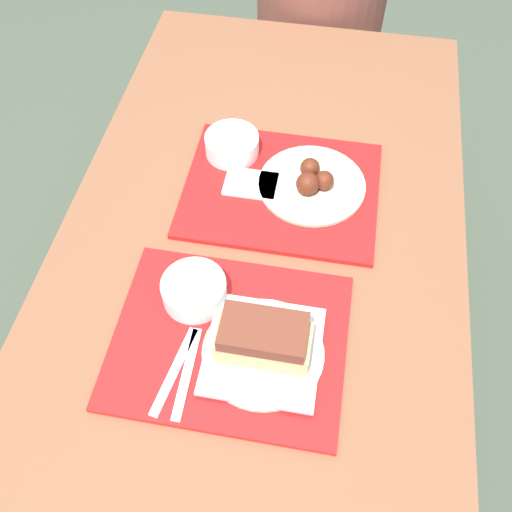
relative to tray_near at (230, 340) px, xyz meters
The scene contains 12 objects.
ground_plane 0.80m from the tray_near, 85.80° to the left, with size 12.00×12.00×0.00m, color #424C3D.
picnic_table 0.22m from the tray_near, 85.80° to the left, with size 0.82×1.61×0.77m.
picnic_bench_far 1.28m from the tray_near, 89.33° to the left, with size 0.78×0.28×0.47m.
tray_near is the anchor object (origin of this frame).
tray_far 0.37m from the tray_near, 84.35° to the left, with size 0.41×0.34×0.01m.
bowl_coleslaw_near 0.11m from the tray_near, 137.31° to the left, with size 0.12×0.12×0.05m.
brisket_sandwich_plate 0.08m from the tray_near, 15.69° to the right, with size 0.21×0.21×0.10m.
plastic_fork_near 0.11m from the tray_near, 135.94° to the right, with size 0.04×0.17×0.00m.
plastic_knife_near 0.10m from the tray_near, 126.82° to the right, with size 0.02×0.17×0.00m.
bowl_coleslaw_far 0.47m from the tray_near, 100.79° to the left, with size 0.12×0.12×0.05m.
wings_plate_far 0.40m from the tray_near, 75.41° to the left, with size 0.23×0.23×0.06m.
napkin_far 0.37m from the tray_near, 94.48° to the left, with size 0.11×0.08×0.01m.
Camera 1 is at (0.11, -0.65, 1.69)m, focal length 40.00 mm.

